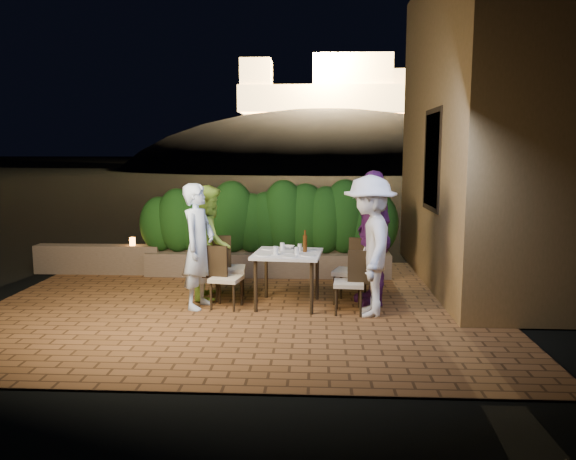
# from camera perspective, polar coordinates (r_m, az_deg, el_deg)

# --- Properties ---
(ground) EXTENTS (400.00, 400.00, 0.00)m
(ground) POSITION_cam_1_polar(r_m,az_deg,el_deg) (7.60, -5.08, -8.50)
(ground) COLOR black
(ground) RESTS_ON ground
(terrace_floor) EXTENTS (7.00, 6.00, 0.15)m
(terrace_floor) POSITION_cam_1_polar(r_m,az_deg,el_deg) (8.09, -4.58, -7.87)
(terrace_floor) COLOR brown
(terrace_floor) RESTS_ON ground
(building_wall) EXTENTS (1.60, 5.00, 5.00)m
(building_wall) POSITION_cam_1_polar(r_m,az_deg,el_deg) (9.57, 18.76, 9.79)
(building_wall) COLOR olive
(building_wall) RESTS_ON ground
(window_pane) EXTENTS (0.08, 1.00, 1.40)m
(window_pane) POSITION_cam_1_polar(r_m,az_deg,el_deg) (8.89, 14.61, 6.89)
(window_pane) COLOR black
(window_pane) RESTS_ON building_wall
(window_frame) EXTENTS (0.06, 1.15, 1.55)m
(window_frame) POSITION_cam_1_polar(r_m,az_deg,el_deg) (8.89, 14.55, 6.89)
(window_frame) COLOR black
(window_frame) RESTS_ON building_wall
(planter) EXTENTS (4.20, 0.55, 0.40)m
(planter) POSITION_cam_1_polar(r_m,az_deg,el_deg) (9.74, -2.05, -3.44)
(planter) COLOR brown
(planter) RESTS_ON ground
(hedge) EXTENTS (4.00, 0.70, 1.10)m
(hedge) POSITION_cam_1_polar(r_m,az_deg,el_deg) (9.62, -2.07, 0.94)
(hedge) COLOR #153D10
(hedge) RESTS_ON planter
(parapet) EXTENTS (2.20, 0.30, 0.50)m
(parapet) POSITION_cam_1_polar(r_m,az_deg,el_deg) (10.43, -18.73, -2.82)
(parapet) COLOR brown
(parapet) RESTS_ON ground
(hill) EXTENTS (52.00, 40.00, 22.00)m
(hill) POSITION_cam_1_polar(r_m,az_deg,el_deg) (67.50, 3.74, 2.83)
(hill) COLOR black
(hill) RESTS_ON ground
(fortress) EXTENTS (26.00, 8.00, 8.00)m
(fortress) POSITION_cam_1_polar(r_m,az_deg,el_deg) (67.74, 3.85, 15.13)
(fortress) COLOR #FFCC7A
(fortress) RESTS_ON hill
(dining_table) EXTENTS (0.99, 0.99, 0.75)m
(dining_table) POSITION_cam_1_polar(r_m,az_deg,el_deg) (7.81, -0.04, -5.01)
(dining_table) COLOR white
(dining_table) RESTS_ON ground
(plate_nw) EXTENTS (0.21, 0.21, 0.01)m
(plate_nw) POSITION_cam_1_polar(r_m,az_deg,el_deg) (7.55, -2.56, -2.52)
(plate_nw) COLOR white
(plate_nw) RESTS_ON dining_table
(plate_sw) EXTENTS (0.23, 0.23, 0.01)m
(plate_sw) POSITION_cam_1_polar(r_m,az_deg,el_deg) (8.01, -1.87, -1.90)
(plate_sw) COLOR white
(plate_sw) RESTS_ON dining_table
(plate_ne) EXTENTS (0.20, 0.20, 0.01)m
(plate_ne) POSITION_cam_1_polar(r_m,az_deg,el_deg) (7.52, 2.04, -2.57)
(plate_ne) COLOR white
(plate_ne) RESTS_ON dining_table
(plate_se) EXTENTS (0.20, 0.20, 0.01)m
(plate_se) POSITION_cam_1_polar(r_m,az_deg,el_deg) (7.93, 2.26, -2.01)
(plate_se) COLOR white
(plate_se) RESTS_ON dining_table
(plate_centre) EXTENTS (0.24, 0.24, 0.01)m
(plate_centre) POSITION_cam_1_polar(r_m,az_deg,el_deg) (7.76, -0.13, -2.23)
(plate_centre) COLOR white
(plate_centre) RESTS_ON dining_table
(plate_front) EXTENTS (0.20, 0.20, 0.01)m
(plate_front) POSITION_cam_1_polar(r_m,az_deg,el_deg) (7.44, 0.18, -2.68)
(plate_front) COLOR white
(plate_front) RESTS_ON dining_table
(glass_nw) EXTENTS (0.07, 0.07, 0.12)m
(glass_nw) POSITION_cam_1_polar(r_m,az_deg,el_deg) (7.56, -1.26, -2.10)
(glass_nw) COLOR silver
(glass_nw) RESTS_ON dining_table
(glass_sw) EXTENTS (0.06, 0.06, 0.11)m
(glass_sw) POSITION_cam_1_polar(r_m,az_deg,el_deg) (7.89, -0.59, -1.70)
(glass_sw) COLOR silver
(glass_sw) RESTS_ON dining_table
(glass_ne) EXTENTS (0.06, 0.06, 0.10)m
(glass_ne) POSITION_cam_1_polar(r_m,az_deg,el_deg) (7.59, 0.90, -2.12)
(glass_ne) COLOR silver
(glass_ne) RESTS_ON dining_table
(glass_se) EXTENTS (0.06, 0.06, 0.10)m
(glass_se) POSITION_cam_1_polar(r_m,az_deg,el_deg) (7.87, 1.21, -1.76)
(glass_se) COLOR silver
(glass_se) RESTS_ON dining_table
(beer_bottle) EXTENTS (0.06, 0.06, 0.31)m
(beer_bottle) POSITION_cam_1_polar(r_m,az_deg,el_deg) (7.76, 1.74, -1.13)
(beer_bottle) COLOR #44240B
(beer_bottle) RESTS_ON dining_table
(bowl) EXTENTS (0.23, 0.23, 0.04)m
(bowl) POSITION_cam_1_polar(r_m,az_deg,el_deg) (8.02, -0.01, -1.77)
(bowl) COLOR white
(bowl) RESTS_ON dining_table
(chair_left_front) EXTENTS (0.46, 0.46, 0.86)m
(chair_left_front) POSITION_cam_1_polar(r_m,az_deg,el_deg) (7.73, -6.30, -4.79)
(chair_left_front) COLOR black
(chair_left_front) RESTS_ON ground
(chair_left_back) EXTENTS (0.47, 0.47, 0.93)m
(chair_left_back) POSITION_cam_1_polar(r_m,az_deg,el_deg) (8.18, -5.92, -3.80)
(chair_left_back) COLOR black
(chair_left_back) RESTS_ON ground
(chair_right_front) EXTENTS (0.42, 0.42, 0.85)m
(chair_right_front) POSITION_cam_1_polar(r_m,az_deg,el_deg) (7.48, 6.20, -5.27)
(chair_right_front) COLOR black
(chair_right_front) RESTS_ON ground
(chair_right_back) EXTENTS (0.55, 0.55, 0.94)m
(chair_right_back) POSITION_cam_1_polar(r_m,az_deg,el_deg) (7.97, 6.34, -4.10)
(chair_right_back) COLOR black
(chair_right_back) RESTS_ON ground
(diner_blue) EXTENTS (0.56, 0.71, 1.71)m
(diner_blue) POSITION_cam_1_polar(r_m,az_deg,el_deg) (7.73, -9.08, -1.63)
(diner_blue) COLOR #C6E1FF
(diner_blue) RESTS_ON ground
(diner_green) EXTENTS (0.70, 0.86, 1.65)m
(diner_green) POSITION_cam_1_polar(r_m,az_deg,el_deg) (8.25, -7.93, -1.20)
(diner_green) COLOR #A5DA44
(diner_green) RESTS_ON ground
(diner_white) EXTENTS (0.69, 1.19, 1.83)m
(diner_white) POSITION_cam_1_polar(r_m,az_deg,el_deg) (7.36, 8.28, -1.60)
(diner_white) COLOR white
(diner_white) RESTS_ON ground
(diner_purple) EXTENTS (0.70, 1.18, 1.88)m
(diner_purple) POSITION_cam_1_polar(r_m,az_deg,el_deg) (7.92, 8.61, -0.77)
(diner_purple) COLOR #62236B
(diner_purple) RESTS_ON ground
(parapet_lamp) EXTENTS (0.10, 0.10, 0.14)m
(parapet_lamp) POSITION_cam_1_polar(r_m,az_deg,el_deg) (10.16, -15.53, -1.13)
(parapet_lamp) COLOR orange
(parapet_lamp) RESTS_ON parapet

